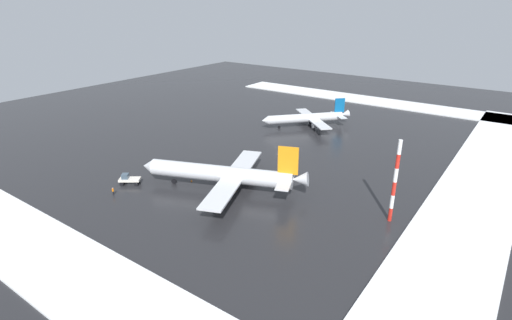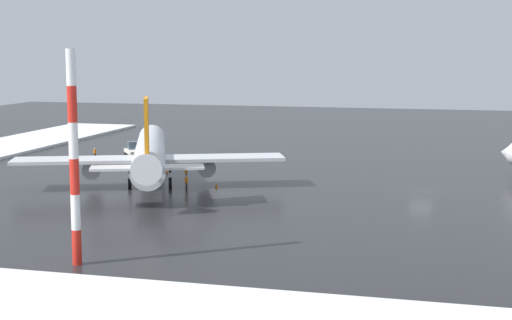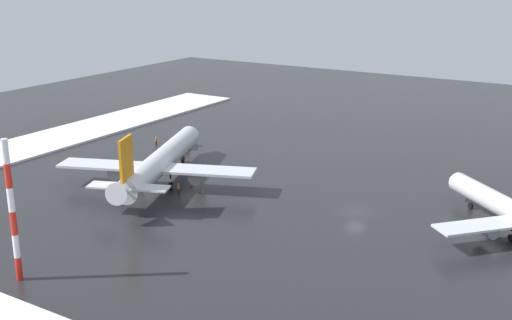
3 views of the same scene
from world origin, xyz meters
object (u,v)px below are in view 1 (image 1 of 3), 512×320
(pushback_tug, at_px, (129,179))
(ground_crew_by_nose_gear, at_px, (248,180))
(traffic_cone_near_nose, at_px, (248,176))
(ground_crew_near_tug, at_px, (221,177))
(traffic_cone_mid_line, at_px, (191,181))
(airplane_foreground_jet, at_px, (224,174))
(airplane_parked_starboard, at_px, (307,118))
(ground_crew_mid_apron, at_px, (113,191))
(antenna_mast, at_px, (395,182))

(pushback_tug, distance_m, ground_crew_by_nose_gear, 26.76)
(pushback_tug, bearing_deg, traffic_cone_near_nose, -171.99)
(ground_crew_near_tug, relative_size, traffic_cone_near_nose, 3.11)
(pushback_tug, height_order, traffic_cone_mid_line, pushback_tug)
(airplane_foreground_jet, bearing_deg, ground_crew_near_tug, -61.08)
(pushback_tug, height_order, traffic_cone_near_nose, pushback_tug)
(airplane_parked_starboard, xyz_separation_m, traffic_cone_mid_line, (-53.02, 0.78, -2.64))
(pushback_tug, distance_m, ground_crew_mid_apron, 5.68)
(ground_crew_near_tug, distance_m, traffic_cone_near_nose, 6.46)
(antenna_mast, bearing_deg, traffic_cone_near_nose, 89.27)
(ground_crew_by_nose_gear, distance_m, traffic_cone_near_nose, 3.71)
(airplane_parked_starboard, relative_size, ground_crew_near_tug, 14.04)
(ground_crew_near_tug, distance_m, antenna_mast, 38.37)
(airplane_parked_starboard, height_order, ground_crew_near_tug, airplane_parked_starboard)
(ground_crew_by_nose_gear, bearing_deg, ground_crew_mid_apron, -55.86)
(pushback_tug, xyz_separation_m, traffic_cone_mid_line, (9.10, -10.52, -1.01))
(ground_crew_near_tug, relative_size, traffic_cone_mid_line, 3.11)
(traffic_cone_near_nose, xyz_separation_m, traffic_cone_mid_line, (-9.48, 8.91, 0.00))
(airplane_foreground_jet, distance_m, traffic_cone_mid_line, 9.49)
(antenna_mast, bearing_deg, traffic_cone_mid_line, 102.04)
(ground_crew_by_nose_gear, relative_size, traffic_cone_mid_line, 3.11)
(ground_crew_by_nose_gear, distance_m, antenna_mast, 32.15)
(antenna_mast, bearing_deg, ground_crew_near_tug, 97.11)
(ground_crew_mid_apron, relative_size, traffic_cone_near_nose, 3.11)
(airplane_parked_starboard, distance_m, ground_crew_by_nose_gear, 47.60)
(airplane_parked_starboard, height_order, ground_crew_by_nose_gear, airplane_parked_starboard)
(airplane_foreground_jet, height_order, antenna_mast, antenna_mast)
(airplane_parked_starboard, bearing_deg, pushback_tug, 31.83)
(airplane_foreground_jet, xyz_separation_m, antenna_mast, (7.82, -33.66, 4.32))
(airplane_foreground_jet, distance_m, pushback_tug, 22.01)
(ground_crew_by_nose_gear, xyz_separation_m, traffic_cone_near_nose, (2.88, 2.24, -0.70))
(ground_crew_by_nose_gear, xyz_separation_m, traffic_cone_mid_line, (-6.60, 11.15, -0.70))
(pushback_tug, bearing_deg, traffic_cone_mid_line, -174.83)
(ground_crew_near_tug, xyz_separation_m, traffic_cone_near_nose, (5.10, -3.91, -0.70))
(ground_crew_mid_apron, bearing_deg, traffic_cone_mid_line, 58.63)
(traffic_cone_mid_line, bearing_deg, traffic_cone_near_nose, -43.25)
(airplane_foreground_jet, height_order, traffic_cone_near_nose, airplane_foreground_jet)
(ground_crew_by_nose_gear, bearing_deg, airplane_parked_starboard, -179.88)
(airplane_parked_starboard, relative_size, traffic_cone_near_nose, 43.64)
(airplane_parked_starboard, distance_m, ground_crew_mid_apron, 68.22)
(ground_crew_by_nose_gear, distance_m, traffic_cone_mid_line, 12.97)
(airplane_parked_starboard, distance_m, ground_crew_near_tug, 48.86)
(ground_crew_by_nose_gear, xyz_separation_m, ground_crew_near_tug, (-2.22, 6.15, 0.00))
(ground_crew_mid_apron, height_order, ground_crew_by_nose_gear, same)
(ground_crew_mid_apron, distance_m, antenna_mast, 56.82)
(ground_crew_by_nose_gear, bearing_deg, ground_crew_near_tug, -82.64)
(antenna_mast, bearing_deg, ground_crew_by_nose_gear, 94.48)
(ground_crew_near_tug, bearing_deg, airplane_parked_starboard, -7.76)
(airplane_foreground_jet, xyz_separation_m, ground_crew_by_nose_gear, (5.37, -2.38, -2.72))
(antenna_mast, xyz_separation_m, traffic_cone_near_nose, (0.43, 33.52, -7.74))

